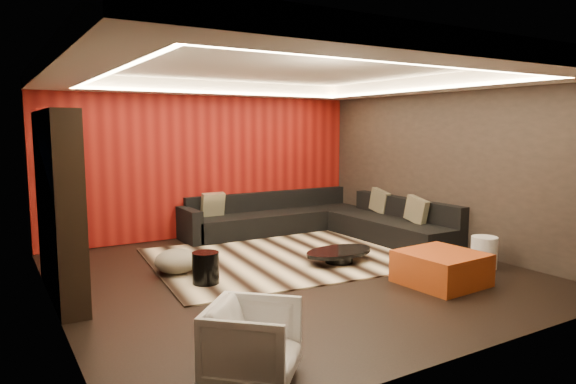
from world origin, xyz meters
TOP-DOWN VIEW (x-y plane):
  - floor at (0.00, 0.00)m, footprint 6.00×6.00m
  - ceiling at (0.00, 0.00)m, footprint 6.00×6.00m
  - wall_back at (0.00, 3.01)m, footprint 6.00×0.02m
  - wall_left at (-3.01, 0.00)m, footprint 0.02×6.00m
  - wall_right at (3.01, 0.00)m, footprint 0.02×6.00m
  - red_feature_wall at (0.00, 2.97)m, footprint 5.98×0.05m
  - soffit_back at (0.00, 2.70)m, footprint 6.00×0.60m
  - soffit_front at (0.00, -2.70)m, footprint 6.00×0.60m
  - soffit_left at (-2.70, 0.00)m, footprint 0.60×4.80m
  - soffit_right at (2.70, 0.00)m, footprint 0.60×4.80m
  - cove_back at (0.00, 2.36)m, footprint 4.80×0.08m
  - cove_front at (0.00, -2.36)m, footprint 4.80×0.08m
  - cove_left at (-2.36, 0.00)m, footprint 0.08×4.80m
  - cove_right at (2.36, 0.00)m, footprint 0.08×4.80m
  - tv_surround at (-2.85, 0.60)m, footprint 0.30×2.00m
  - tv_screen at (-2.69, 0.60)m, footprint 0.04×1.30m
  - tv_shelf at (-2.69, 0.60)m, footprint 0.04×1.60m
  - rug at (0.37, 0.76)m, footprint 4.24×3.33m
  - coffee_table at (0.86, 0.06)m, footprint 1.20×1.20m
  - drum_stool at (-1.22, 0.12)m, footprint 0.43×0.43m
  - striped_pouf at (-1.38, 0.77)m, footprint 0.75×0.75m
  - white_side_table at (2.50, -1.19)m, footprint 0.38×0.38m
  - orange_ottoman at (1.39, -1.41)m, footprint 0.99×0.99m
  - armchair at (-1.85, -2.44)m, footprint 0.97×0.97m
  - sectional_sofa at (1.73, 1.86)m, footprint 3.65×3.50m
  - throw_pillows at (1.82, 1.48)m, footprint 3.14×2.72m

SIDE VIEW (x-z plane):
  - floor at x=0.00m, z-range -0.02..0.00m
  - rug at x=0.37m, z-range 0.00..0.02m
  - coffee_table at x=0.86m, z-range 0.02..0.21m
  - striped_pouf at x=-1.38m, z-range 0.02..0.35m
  - orange_ottoman at x=1.39m, z-range 0.00..0.42m
  - drum_stool at x=-1.22m, z-range 0.02..0.43m
  - white_side_table at x=2.50m, z-range 0.00..0.46m
  - sectional_sofa at x=1.73m, z-range -0.11..0.64m
  - armchair at x=-1.85m, z-range 0.00..0.64m
  - throw_pillows at x=1.82m, z-range 0.37..0.87m
  - tv_shelf at x=-2.69m, z-range 0.68..0.72m
  - tv_surround at x=-2.85m, z-range 0.00..2.20m
  - wall_back at x=0.00m, z-range 0.00..2.80m
  - wall_left at x=-3.01m, z-range 0.00..2.80m
  - wall_right at x=3.01m, z-range 0.00..2.80m
  - red_feature_wall at x=0.00m, z-range 0.01..2.79m
  - tv_screen at x=-2.69m, z-range 1.05..1.85m
  - cove_back at x=0.00m, z-range 2.58..2.62m
  - cove_front at x=0.00m, z-range 2.58..2.62m
  - cove_left at x=-2.36m, z-range 2.58..2.62m
  - cove_right at x=2.36m, z-range 2.58..2.62m
  - soffit_back at x=0.00m, z-range 2.58..2.80m
  - soffit_front at x=0.00m, z-range 2.58..2.80m
  - soffit_left at x=-2.70m, z-range 2.58..2.80m
  - soffit_right at x=2.70m, z-range 2.58..2.80m
  - ceiling at x=0.00m, z-range 2.80..2.82m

